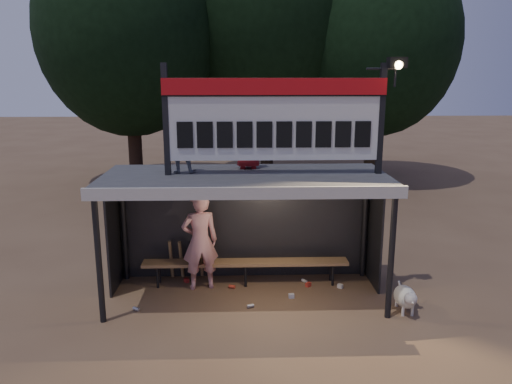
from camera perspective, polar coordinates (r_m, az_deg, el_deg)
ground at (r=9.50m, az=-1.15°, el=-11.80°), size 80.00×80.00×0.00m
player at (r=9.55m, az=-6.41°, el=-5.60°), size 0.77×0.59×1.90m
child_a at (r=8.93m, az=-8.60°, el=5.60°), size 0.55×0.44×1.07m
child_b at (r=9.22m, az=-0.91°, el=6.12°), size 0.57×0.39×1.11m
dugout_shelter at (r=9.10m, az=-1.23°, el=-0.57°), size 5.10×2.08×2.32m
scoreboard_assembly at (r=8.64m, az=2.49°, el=8.61°), size 4.10×0.27×1.99m
bench at (r=9.83m, az=-1.21°, el=-8.15°), size 4.00×0.35×0.48m
tree_left at (r=19.05m, az=-14.35°, el=17.44°), size 6.46×6.46×9.27m
tree_mid at (r=20.23m, az=1.33°, el=19.43°), size 7.22×7.22×10.36m
tree_right at (r=19.79m, az=13.63°, el=16.37°), size 6.08×6.08×8.72m
dog at (r=9.18m, az=16.73°, el=-11.42°), size 0.36×0.81×0.49m
bats at (r=10.14m, az=-7.98°, el=-7.61°), size 0.67×0.35×0.84m
litter at (r=9.62m, az=0.26°, el=-11.19°), size 3.88×1.32×0.08m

